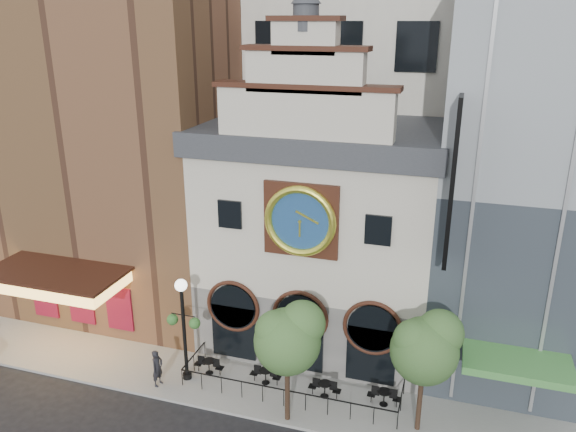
# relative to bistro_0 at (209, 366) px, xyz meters

# --- Properties ---
(ground) EXTENTS (120.00, 120.00, 0.00)m
(ground) POSITION_rel_bistro_0_xyz_m (4.45, -2.51, -0.61)
(ground) COLOR black
(ground) RESTS_ON ground
(sidewalk) EXTENTS (44.00, 5.00, 0.15)m
(sidewalk) POSITION_rel_bistro_0_xyz_m (4.45, -0.01, -0.54)
(sidewalk) COLOR gray
(sidewalk) RESTS_ON ground
(clock_building) EXTENTS (12.60, 8.78, 18.65)m
(clock_building) POSITION_rel_bistro_0_xyz_m (4.45, 5.32, 6.07)
(clock_building) COLOR #605E5B
(clock_building) RESTS_ON ground
(theater_building) EXTENTS (14.00, 15.60, 25.00)m
(theater_building) POSITION_rel_bistro_0_xyz_m (-8.55, 7.45, 11.99)
(theater_building) COLOR brown
(theater_building) RESTS_ON ground
(cafe_railing) EXTENTS (10.60, 2.60, 0.90)m
(cafe_railing) POSITION_rel_bistro_0_xyz_m (4.45, -0.01, -0.01)
(cafe_railing) COLOR black
(cafe_railing) RESTS_ON sidewalk
(bistro_0) EXTENTS (1.58, 0.68, 0.90)m
(bistro_0) POSITION_rel_bistro_0_xyz_m (0.00, 0.00, 0.00)
(bistro_0) COLOR black
(bistro_0) RESTS_ON sidewalk
(bistro_1) EXTENTS (1.58, 0.68, 0.90)m
(bistro_1) POSITION_rel_bistro_0_xyz_m (3.05, 0.10, 0.00)
(bistro_1) COLOR black
(bistro_1) RESTS_ON sidewalk
(bistro_2) EXTENTS (1.58, 0.68, 0.90)m
(bistro_2) POSITION_rel_bistro_0_xyz_m (6.12, -0.05, 0.00)
(bistro_2) COLOR black
(bistro_2) RESTS_ON sidewalk
(bistro_3) EXTENTS (1.58, 0.68, 0.90)m
(bistro_3) POSITION_rel_bistro_0_xyz_m (8.94, 0.19, 0.00)
(bistro_3) COLOR black
(bistro_3) RESTS_ON sidewalk
(pedestrian) EXTENTS (0.54, 0.75, 1.93)m
(pedestrian) POSITION_rel_bistro_0_xyz_m (-2.01, -1.61, 0.50)
(pedestrian) COLOR black
(pedestrian) RESTS_ON sidewalk
(lamppost) EXTENTS (1.77, 0.60, 5.54)m
(lamppost) POSITION_rel_bistro_0_xyz_m (-0.89, -0.70, 2.96)
(lamppost) COLOR black
(lamppost) RESTS_ON sidewalk
(tree_left) EXTENTS (3.05, 2.94, 5.88)m
(tree_left) POSITION_rel_bistro_0_xyz_m (4.94, -2.07, 3.85)
(tree_left) COLOR #382619
(tree_left) RESTS_ON sidewalk
(tree_right) EXTENTS (3.01, 2.90, 5.80)m
(tree_right) POSITION_rel_bistro_0_xyz_m (10.66, -0.96, 3.79)
(tree_right) COLOR #382619
(tree_right) RESTS_ON sidewalk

